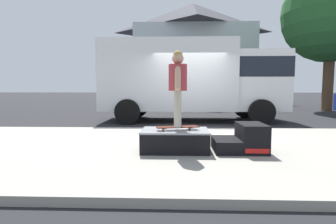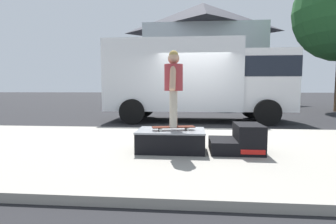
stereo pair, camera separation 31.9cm
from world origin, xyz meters
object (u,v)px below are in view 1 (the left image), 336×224
skateboard (178,127)px  skater_kid (178,82)px  box_truck (193,77)px  kicker_ramp (243,140)px  skate_box (175,139)px

skateboard → skater_kid: size_ratio=0.59×
skater_kid → box_truck: 5.63m
kicker_ramp → skater_kid: 1.61m
skater_kid → box_truck: box_truck is taller
skate_box → kicker_ramp: (1.27, -0.00, 0.00)m
skate_box → box_truck: bearing=83.4°
skateboard → skater_kid: (0.00, -0.00, 0.82)m
skate_box → skateboard: (0.05, -0.05, 0.24)m
skate_box → skateboard: skateboard is taller
skater_kid → box_truck: size_ratio=0.20×
skater_kid → box_truck: bearing=83.9°
skate_box → skater_kid: bearing=-46.6°
skate_box → box_truck: size_ratio=0.18×
skate_box → kicker_ramp: 1.27m
skate_box → skater_kid: (0.05, -0.05, 1.06)m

